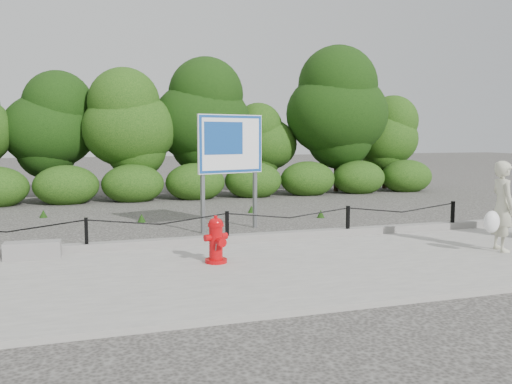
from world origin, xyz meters
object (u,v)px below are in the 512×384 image
object	(u,v)px
fire_hydrant	(216,240)
pedestrian	(502,207)
advertising_sign	(230,149)
concrete_block	(33,250)

from	to	relation	value
fire_hydrant	pedestrian	world-z (taller)	pedestrian
fire_hydrant	advertising_sign	size ratio (longest dim) A/B	0.30
concrete_block	pedestrian	bearing A→B (deg)	-13.66
pedestrian	concrete_block	xyz separation A→B (m)	(-7.69, 1.87, -0.63)
fire_hydrant	concrete_block	bearing A→B (deg)	140.68
fire_hydrant	advertising_sign	xyz separation A→B (m)	(1.09, 3.15, 1.34)
pedestrian	advertising_sign	size ratio (longest dim) A/B	0.62
concrete_block	advertising_sign	xyz separation A→B (m)	(3.88, 1.95, 1.56)
fire_hydrant	pedestrian	size ratio (longest dim) A/B	0.48
advertising_sign	concrete_block	bearing A→B (deg)	-168.82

